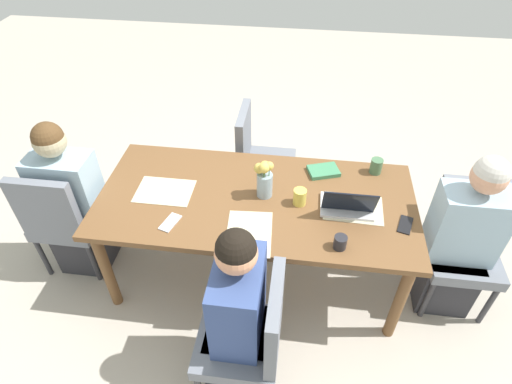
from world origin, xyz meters
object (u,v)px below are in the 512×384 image
Objects in this scene: person_head_left_left_mid at (75,207)px; chair_near_left_near at (252,335)px; person_head_right_left_far at (458,244)px; chair_head_right_left_far at (463,239)px; person_near_left_near at (239,320)px; laptop_head_right_left_far at (347,205)px; chair_far_right_near at (258,157)px; flower_vase at (264,178)px; book_red_cover at (323,171)px; coffee_mug_near_left at (340,242)px; coffee_mug_centre_left at (300,197)px; phone_black at (405,225)px; coffee_mug_near_right at (376,166)px; chair_head_left_left_mid at (63,217)px; dining_table at (256,207)px; phone_silver at (170,222)px.

chair_near_left_near is at bearing -30.22° from person_head_left_left_mid.
chair_head_right_left_far is at bearing 51.24° from person_head_right_left_far.
person_near_left_near is 3.73× the size of laptop_head_right_left_far.
chair_far_right_near is 0.81m from flower_vase.
coffee_mug_near_left is at bearing -100.77° from book_red_cover.
person_near_left_near reaches higher than chair_far_right_near.
person_near_left_near is 0.82m from coffee_mug_centre_left.
laptop_head_right_left_far reaches higher than phone_black.
coffee_mug_near_left reaches higher than book_red_cover.
flower_vase is (-1.24, 0.07, 0.34)m from person_head_right_left_far.
coffee_mug_near_left is at bearing 136.28° from phone_black.
coffee_mug_centre_left is (1.53, 0.02, 0.26)m from person_head_left_left_mid.
coffee_mug_near_right reaches higher than phone_black.
coffee_mug_near_right is at bearing 12.71° from chair_head_left_left_mid.
coffee_mug_near_left is (0.43, 0.46, 0.27)m from chair_near_left_near.
flower_vase is at bearing 171.70° from laptop_head_right_left_far.
chair_far_right_near is at bearing 64.81° from phone_black.
person_near_left_near is at bearing -141.43° from coffee_mug_near_left.
dining_table is 2.23× the size of chair_head_left_left_mid.
phone_silver is (-1.82, -0.32, 0.24)m from chair_head_right_left_far.
dining_table is 0.77m from chair_far_right_near.
person_near_left_near reaches higher than chair_head_left_left_mid.
person_head_left_left_mid is 1.72m from book_red_cover.
laptop_head_right_left_far is at bearing -4.91° from coffee_mug_centre_left.
laptop_head_right_left_far reaches higher than coffee_mug_centre_left.
book_red_cover is at bearing 64.27° from phone_black.
person_near_left_near is 0.70m from phone_silver.
chair_head_right_left_far is 0.10m from person_head_right_left_far.
laptop_head_right_left_far is (-0.78, -0.08, 0.27)m from chair_head_right_left_far.
person_head_left_left_mid reaches higher than chair_far_right_near.
chair_far_right_near is 1.06m from laptop_head_right_left_far.
chair_near_left_near is 11.12× the size of coffee_mug_near_left.
chair_near_left_near is 0.75× the size of person_head_left_left_mid.
coffee_mug_centre_left reaches higher than phone_silver.
phone_silver is at bearing -166.65° from laptop_head_right_left_far.
person_near_left_near is (-0.07, 0.06, 0.03)m from chair_near_left_near.
chair_far_right_near is 6.00× the size of phone_silver.
flower_vase is 0.80m from coffee_mug_near_right.
book_red_cover is (-0.14, 0.35, -0.03)m from laptop_head_right_left_far.
phone_silver is at bearing -171.99° from person_head_right_left_far.
chair_near_left_near is at bearing -115.70° from phone_silver.
person_head_right_left_far reaches higher than chair_near_left_near.
chair_head_left_left_mid is 3.34× the size of flower_vase.
person_head_right_left_far is at bearing -1.71° from dining_table.
phone_silver is (-0.75, -0.27, -0.05)m from coffee_mug_centre_left.
chair_near_left_near is 6.00× the size of phone_silver.
person_head_left_left_mid reaches higher than phone_black.
laptop_head_right_left_far is (0.52, -0.08, -0.10)m from flower_vase.
person_head_right_left_far is 1.79m from phone_silver.
chair_head_left_left_mid is at bearing -176.94° from chair_head_right_left_far.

